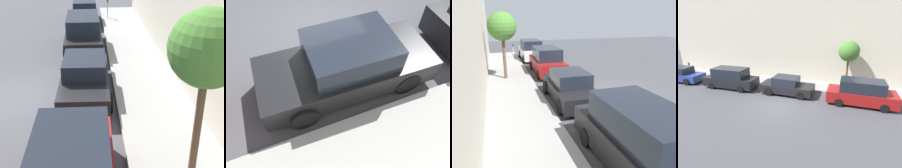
# 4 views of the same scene
# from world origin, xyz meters

# --- Properties ---
(ground_plane) EXTENTS (60.00, 60.00, 0.00)m
(ground_plane) POSITION_xyz_m (0.00, 0.00, 0.00)
(ground_plane) COLOR #424247
(parked_sedan_third) EXTENTS (1.92, 4.55, 1.54)m
(parked_sedan_third) POSITION_xyz_m (2.35, 0.10, 0.72)
(parked_sedan_third) COLOR black
(parked_sedan_third) RESTS_ON ground_plane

